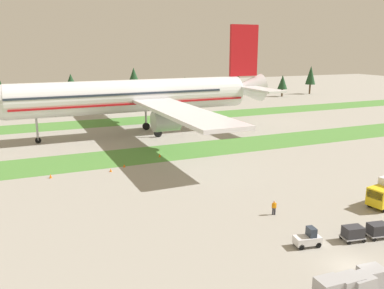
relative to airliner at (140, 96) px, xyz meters
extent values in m
plane|color=gray|center=(1.42, -62.20, -8.72)|extent=(400.00, 400.00, 0.00)
cube|color=#4C8438|center=(1.42, -17.53, -8.72)|extent=(320.00, 11.52, 0.01)
cube|color=#4C8438|center=(1.42, 17.50, -8.72)|extent=(320.00, 11.52, 0.01)
cylinder|color=silver|center=(-1.64, -0.02, -0.03)|extent=(51.77, 7.59, 7.10)
sphere|color=silver|center=(-27.49, -0.26, -0.03)|extent=(6.96, 6.96, 6.96)
cone|color=silver|center=(26.73, 0.26, 0.51)|extent=(8.89, 6.83, 6.74)
cube|color=red|center=(-1.64, -0.02, -1.27)|extent=(50.51, 7.72, 0.36)
cube|color=#283342|center=(-4.79, -0.05, 0.86)|extent=(45.47, 7.60, 0.44)
cube|color=silver|center=(1.71, -20.87, -0.74)|extent=(8.53, 34.76, 0.64)
cylinder|color=#A3A3A8|center=(0.43, -15.68, -3.07)|extent=(5.08, 3.95, 3.90)
cube|color=silver|center=(1.31, 20.90, -0.74)|extent=(8.53, 34.76, 0.64)
cylinder|color=#A3A3A8|center=(0.13, 15.69, -3.07)|extent=(5.08, 3.95, 3.90)
cube|color=silver|center=(26.18, -8.18, 1.04)|extent=(4.71, 12.65, 0.45)
cube|color=silver|center=(26.02, 8.69, 1.04)|extent=(4.71, 12.65, 0.45)
cube|color=red|center=(26.10, 0.25, 9.56)|extent=(7.38, 0.84, 12.07)
cylinder|color=#A3A3A8|center=(-21.82, -0.21, -4.61)|extent=(0.44, 0.44, 7.03)
cylinder|color=black|center=(-21.82, -0.21, -8.12)|extent=(1.20, 0.43, 1.20)
cylinder|color=#A3A3A8|center=(2.55, -4.23, -4.48)|extent=(0.44, 0.44, 6.78)
cylinder|color=black|center=(2.55, -4.23, -7.87)|extent=(1.71, 0.61, 1.70)
cylinder|color=#A3A3A8|center=(2.47, 4.28, -4.48)|extent=(0.44, 0.44, 6.78)
cylinder|color=black|center=(2.47, 4.28, -7.87)|extent=(1.71, 0.61, 1.70)
cube|color=silver|center=(0.33, -57.36, -8.04)|extent=(2.78, 1.72, 0.77)
cube|color=#283342|center=(0.72, -57.42, -7.20)|extent=(0.87, 1.19, 0.90)
cylinder|color=black|center=(-0.66, -57.75, -8.42)|extent=(0.62, 0.30, 0.60)
cylinder|color=black|center=(-0.47, -56.66, -8.42)|extent=(0.62, 0.30, 0.60)
cylinder|color=black|center=(1.14, -58.05, -8.42)|extent=(0.62, 0.30, 0.60)
cylinder|color=black|center=(1.32, -56.97, -8.42)|extent=(0.62, 0.30, 0.60)
cube|color=#A3A3A8|center=(5.36, -58.21, -8.32)|extent=(2.42, 1.85, 0.10)
cube|color=#2D2D33|center=(5.36, -58.21, -7.72)|extent=(2.13, 1.62, 1.10)
cylinder|color=black|center=(4.42, -58.75, -8.52)|extent=(0.41, 0.19, 0.40)
cylinder|color=black|center=(4.65, -57.39, -8.52)|extent=(0.41, 0.19, 0.40)
cylinder|color=black|center=(6.07, -59.03, -8.52)|extent=(0.41, 0.19, 0.40)
cylinder|color=black|center=(6.30, -57.67, -8.52)|extent=(0.41, 0.19, 0.40)
cube|color=#A3A3A8|center=(8.22, -58.69, -8.32)|extent=(2.42, 1.85, 0.10)
cube|color=#2D2D33|center=(8.22, -58.69, -7.72)|extent=(2.13, 1.62, 1.10)
cylinder|color=black|center=(7.28, -59.24, -8.52)|extent=(0.41, 0.19, 0.40)
cylinder|color=black|center=(7.51, -57.87, -8.52)|extent=(0.41, 0.19, 0.40)
cylinder|color=black|center=(9.16, -58.15, -8.52)|extent=(0.41, 0.19, 0.40)
cube|color=yellow|center=(14.47, -53.11, -7.14)|extent=(2.54, 2.62, 2.20)
cube|color=#283342|center=(13.42, -53.28, -6.70)|extent=(0.41, 2.06, 0.97)
cylinder|color=black|center=(14.09, -52.16, -8.24)|extent=(1.00, 0.45, 0.96)
cylinder|color=black|center=(1.88, -49.56, -8.30)|extent=(0.18, 0.18, 0.85)
cylinder|color=black|center=(1.67, -49.47, -8.30)|extent=(0.18, 0.18, 0.85)
cylinder|color=orange|center=(1.78, -49.51, -7.56)|extent=(0.36, 0.36, 0.62)
sphere|color=tan|center=(1.78, -49.51, -7.10)|extent=(0.24, 0.24, 0.24)
cylinder|color=orange|center=(1.99, -49.60, -7.59)|extent=(0.10, 0.10, 0.58)
cylinder|color=orange|center=(1.56, -49.43, -7.59)|extent=(0.10, 0.10, 0.58)
cube|color=#A3A3A8|center=(-3.71, -65.02, -7.85)|extent=(2.05, 1.67, 1.73)
cube|color=#A3A3A8|center=(-1.93, -65.25, -7.86)|extent=(2.03, 1.64, 1.73)
cube|color=#A3A3A8|center=(-1.04, -65.50, -7.89)|extent=(2.02, 1.63, 1.66)
cube|color=#A3A3A8|center=(0.87, -64.90, -7.92)|extent=(2.13, 1.77, 1.60)
cone|color=orange|center=(-12.32, -25.26, -8.46)|extent=(0.44, 0.44, 0.52)
cone|color=orange|center=(-21.31, -24.85, -8.40)|extent=(0.44, 0.44, 0.63)
cone|color=orange|center=(-2.36, -19.99, -8.41)|extent=(0.44, 0.44, 0.62)
cone|color=orange|center=(-9.76, -23.65, -8.47)|extent=(0.44, 0.44, 0.51)
cylinder|color=#4C3823|center=(-29.27, 45.44, -7.16)|extent=(0.70, 0.70, 3.13)
cone|color=#1E4223|center=(-29.27, 45.44, -2.39)|extent=(3.61, 3.61, 6.41)
cylinder|color=#4C3823|center=(-8.78, 49.63, -6.84)|extent=(0.70, 0.70, 3.75)
cone|color=#1E4223|center=(-8.78, 49.63, -1.49)|extent=(5.69, 5.69, 6.96)
cylinder|color=#4C3823|center=(12.13, 50.02, -7.02)|extent=(0.70, 0.70, 3.40)
cone|color=#1E4223|center=(12.13, 50.02, -0.90)|extent=(6.32, 6.32, 8.84)
cylinder|color=#4C3823|center=(31.08, 50.25, -7.37)|extent=(0.70, 0.70, 2.71)
cone|color=#1E4223|center=(31.08, 50.25, -3.09)|extent=(6.38, 6.38, 5.85)
cylinder|color=#4C3823|center=(50.25, 45.17, -7.12)|extent=(0.70, 0.70, 3.21)
cone|color=#1E4223|center=(50.25, 45.17, -2.31)|extent=(4.31, 4.31, 6.40)
cylinder|color=#4C3823|center=(70.90, 46.42, -7.24)|extent=(0.70, 0.70, 2.96)
cone|color=#1E4223|center=(70.90, 46.42, -3.05)|extent=(3.81, 3.81, 5.40)
cylinder|color=#4C3823|center=(86.89, 49.51, -6.74)|extent=(0.70, 0.70, 3.97)
cone|color=#1E4223|center=(86.89, 49.51, -1.00)|extent=(4.06, 4.06, 7.52)
camera|label=1|loc=(-24.52, -86.54, 10.57)|focal=37.89mm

